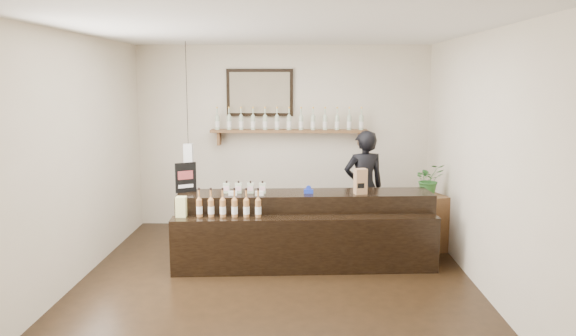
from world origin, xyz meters
The scene contains 10 objects.
ground centered at (0.00, 0.00, 0.00)m, with size 5.00×5.00×0.00m, color black.
room_shell centered at (0.00, 0.00, 1.70)m, with size 5.00×5.00×5.00m.
back_wall_decor centered at (-0.14, 2.37, 1.75)m, with size 2.66×0.96×1.69m.
counter centered at (0.33, 0.58, 0.42)m, with size 3.20×1.05×1.04m.
promo_sign centered at (-1.15, 0.67, 1.07)m, with size 0.24×0.15×0.38m.
paper_bag centered at (1.02, 0.62, 1.04)m, with size 0.17×0.14×0.32m.
tape_dispenser centered at (0.38, 0.64, 0.92)m, with size 0.12×0.05×0.10m.
side_cabinet centered at (2.00, 1.25, 0.37)m, with size 0.51×0.60×0.75m.
potted_plant centered at (2.00, 1.25, 0.96)m, with size 0.38×0.33×0.42m, color #2F6B2B.
shopkeeper centered at (1.16, 1.55, 0.90)m, with size 0.65×0.43×1.79m, color black.
Camera 1 is at (0.28, -6.18, 2.30)m, focal length 35.00 mm.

